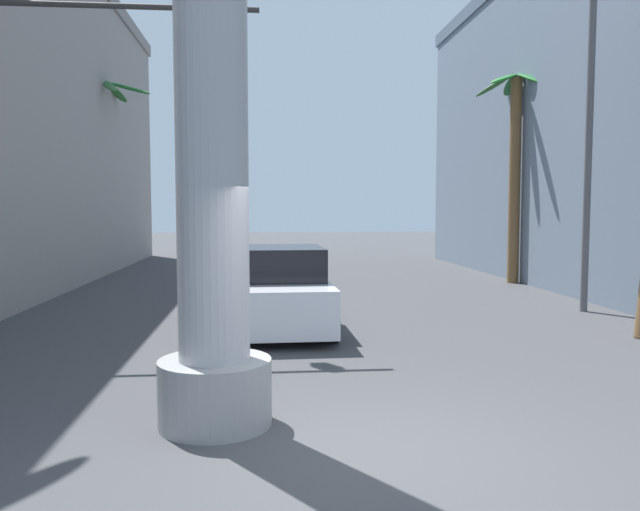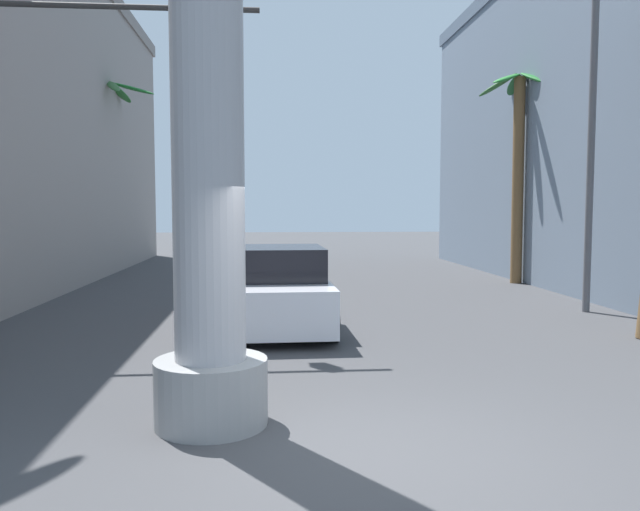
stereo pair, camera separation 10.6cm
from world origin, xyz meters
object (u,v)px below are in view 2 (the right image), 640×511
at_px(traffic_light_mast, 57,101).
at_px(palm_tree_mid_right, 518,154).
at_px(street_lamp, 574,116).
at_px(car_lead, 274,290).
at_px(palm_tree_far_left, 106,144).

bearing_deg(traffic_light_mast, palm_tree_mid_right, 32.77).
bearing_deg(street_lamp, traffic_light_mast, -169.74).
bearing_deg(street_lamp, car_lead, -170.22).
distance_m(street_lamp, palm_tree_mid_right, 5.43).
xyz_separation_m(street_lamp, palm_tree_mid_right, (0.95, 5.34, -0.36)).
xyz_separation_m(traffic_light_mast, palm_tree_far_left, (-2.02, 11.28, 0.39)).
xyz_separation_m(traffic_light_mast, palm_tree_mid_right, (11.16, 7.19, -0.22)).
bearing_deg(car_lead, palm_tree_mid_right, 40.94).
bearing_deg(palm_tree_far_left, palm_tree_mid_right, -17.24).
bearing_deg(palm_tree_far_left, traffic_light_mast, -79.84).
height_order(street_lamp, traffic_light_mast, street_lamp).
xyz_separation_m(car_lead, palm_tree_mid_right, (7.44, 6.46, 3.21)).
height_order(car_lead, palm_tree_mid_right, palm_tree_mid_right).
bearing_deg(car_lead, palm_tree_far_left, 118.56).
height_order(street_lamp, palm_tree_far_left, street_lamp).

